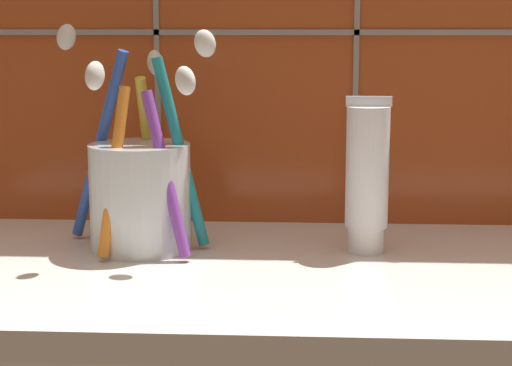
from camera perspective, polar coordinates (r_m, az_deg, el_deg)
sink_counter at (r=66.14cm, az=5.58°, el=-6.39°), size 72.19×30.37×2.00cm
toothbrush_cup at (r=70.16cm, az=-7.71°, el=-0.39°), size 14.39×12.83×18.49cm
toothpaste_tube at (r=68.84cm, az=7.42°, el=0.42°), size 3.61×3.44×12.65cm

